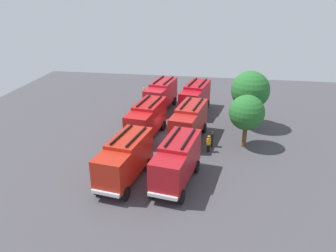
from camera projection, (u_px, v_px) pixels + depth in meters
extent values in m
plane|color=#423F44|center=(168.00, 138.00, 36.91)|extent=(54.88, 54.88, 0.00)
cube|color=#AF1722|center=(155.00, 100.00, 42.58)|extent=(2.56, 2.81, 2.60)
cube|color=#8C9EAD|center=(152.00, 100.00, 41.53)|extent=(0.40, 2.11, 1.46)
cube|color=#AF1722|center=(164.00, 91.00, 45.59)|extent=(5.13, 3.21, 2.90)
cube|color=black|center=(168.00, 80.00, 44.78)|extent=(4.29, 0.78, 0.12)
cube|color=black|center=(159.00, 79.00, 45.17)|extent=(4.29, 0.78, 0.12)
cube|color=silver|center=(152.00, 111.00, 41.97)|extent=(0.56, 2.38, 0.28)
cylinder|color=black|center=(163.00, 113.00, 42.66)|extent=(1.14, 0.51, 1.10)
cylinder|color=black|center=(146.00, 111.00, 43.34)|extent=(1.14, 0.51, 1.10)
cylinder|color=black|center=(174.00, 101.00, 46.95)|extent=(1.14, 0.51, 1.10)
cylinder|color=black|center=(158.00, 99.00, 47.64)|extent=(1.14, 0.51, 1.10)
cube|color=#AE1515|center=(138.00, 127.00, 34.30)|extent=(2.52, 2.77, 2.60)
cube|color=#8C9EAD|center=(134.00, 128.00, 33.25)|extent=(0.37, 2.12, 1.46)
cube|color=#AE1515|center=(150.00, 114.00, 37.32)|extent=(5.09, 3.12, 2.90)
cube|color=black|center=(155.00, 101.00, 36.53)|extent=(4.30, 0.70, 0.12)
cube|color=black|center=(144.00, 100.00, 36.90)|extent=(4.30, 0.70, 0.12)
cube|color=silver|center=(134.00, 142.00, 33.68)|extent=(0.52, 2.38, 0.28)
cylinder|color=black|center=(149.00, 143.00, 34.40)|extent=(1.14, 0.50, 1.10)
cylinder|color=black|center=(128.00, 140.00, 35.04)|extent=(1.14, 0.50, 1.10)
cylinder|color=black|center=(163.00, 125.00, 38.72)|extent=(1.14, 0.50, 1.10)
cylinder|color=black|center=(144.00, 123.00, 39.36)|extent=(1.14, 0.50, 1.10)
cube|color=#AD2314|center=(112.00, 173.00, 25.89)|extent=(2.56, 2.81, 2.60)
cube|color=#8C9EAD|center=(105.00, 176.00, 24.85)|extent=(0.40, 2.11, 1.46)
cube|color=#AD2314|center=(130.00, 151.00, 28.90)|extent=(5.13, 3.20, 2.90)
cube|color=black|center=(137.00, 136.00, 28.10)|extent=(4.29, 0.78, 0.12)
cube|color=black|center=(122.00, 134.00, 28.49)|extent=(4.29, 0.78, 0.12)
cube|color=silver|center=(105.00, 194.00, 25.29)|extent=(0.56, 2.38, 0.28)
cylinder|color=black|center=(126.00, 194.00, 25.97)|extent=(1.14, 0.51, 1.10)
cylinder|color=black|center=(98.00, 188.00, 26.66)|extent=(1.14, 0.51, 1.10)
cylinder|color=black|center=(148.00, 164.00, 30.27)|extent=(1.14, 0.51, 1.10)
cylinder|color=black|center=(124.00, 160.00, 30.96)|extent=(1.14, 0.51, 1.10)
cube|color=#AB0F19|center=(190.00, 103.00, 41.50)|extent=(2.61, 2.85, 2.60)
cube|color=#8C9EAD|center=(188.00, 103.00, 40.46)|extent=(0.46, 2.11, 1.46)
cube|color=#AB0F19|center=(197.00, 94.00, 44.48)|extent=(5.17, 3.32, 2.90)
cube|color=black|center=(203.00, 83.00, 43.66)|extent=(4.27, 0.89, 0.12)
cube|color=black|center=(193.00, 82.00, 44.09)|extent=(4.27, 0.89, 0.12)
cube|color=silver|center=(187.00, 115.00, 40.90)|extent=(0.62, 2.37, 0.28)
cylinder|color=black|center=(198.00, 116.00, 41.55)|extent=(1.14, 0.54, 1.10)
cylinder|color=black|center=(180.00, 114.00, 42.29)|extent=(1.14, 0.54, 1.10)
cylinder|color=black|center=(208.00, 104.00, 45.81)|extent=(1.14, 0.54, 1.10)
cylinder|color=black|center=(191.00, 102.00, 46.55)|extent=(1.14, 0.54, 1.10)
cube|color=#A81D19|center=(183.00, 130.00, 33.61)|extent=(2.58, 2.83, 2.60)
cube|color=#8C9EAD|center=(180.00, 131.00, 32.57)|extent=(0.43, 2.11, 1.46)
cube|color=#A81D19|center=(192.00, 117.00, 36.61)|extent=(5.15, 3.26, 2.90)
cube|color=black|center=(198.00, 104.00, 35.79)|extent=(4.28, 0.83, 0.12)
cube|color=black|center=(186.00, 103.00, 36.20)|extent=(4.28, 0.83, 0.12)
cube|color=silver|center=(179.00, 145.00, 33.01)|extent=(0.59, 2.38, 0.28)
cylinder|color=black|center=(193.00, 146.00, 33.68)|extent=(1.14, 0.53, 1.10)
cylinder|color=black|center=(171.00, 143.00, 34.39)|extent=(1.14, 0.53, 1.10)
cylinder|color=black|center=(204.00, 128.00, 37.95)|extent=(1.14, 0.53, 1.10)
cylinder|color=black|center=(184.00, 126.00, 38.67)|extent=(1.14, 0.53, 1.10)
cube|color=#A3151C|center=(167.00, 175.00, 25.53)|extent=(2.57, 2.81, 2.60)
cube|color=#8C9EAD|center=(163.00, 179.00, 24.49)|extent=(0.41, 2.11, 1.46)
cube|color=#A3151C|center=(180.00, 154.00, 28.53)|extent=(5.13, 3.22, 2.90)
cube|color=black|center=(189.00, 138.00, 27.73)|extent=(4.29, 0.80, 0.12)
cube|color=black|center=(173.00, 136.00, 28.13)|extent=(4.29, 0.80, 0.12)
cube|color=silver|center=(162.00, 197.00, 24.92)|extent=(0.57, 2.38, 0.28)
cylinder|color=black|center=(181.00, 197.00, 25.61)|extent=(1.14, 0.52, 1.10)
cylinder|color=black|center=(152.00, 191.00, 26.30)|extent=(1.14, 0.52, 1.10)
cylinder|color=black|center=(197.00, 166.00, 29.90)|extent=(1.14, 0.52, 1.10)
cylinder|color=black|center=(171.00, 162.00, 30.59)|extent=(1.14, 0.52, 1.10)
cylinder|color=black|center=(212.00, 143.00, 34.79)|extent=(0.16, 0.16, 0.80)
cylinder|color=black|center=(212.00, 144.00, 34.60)|extent=(0.16, 0.16, 0.80)
cube|color=black|center=(212.00, 137.00, 34.40)|extent=(0.42, 0.25, 0.70)
sphere|color=beige|center=(212.00, 133.00, 34.23)|extent=(0.23, 0.23, 0.23)
cylinder|color=black|center=(213.00, 132.00, 34.19)|extent=(0.28, 0.28, 0.07)
cylinder|color=black|center=(209.00, 148.00, 33.66)|extent=(0.16, 0.16, 0.81)
cylinder|color=black|center=(208.00, 149.00, 33.53)|extent=(0.16, 0.16, 0.81)
cube|color=orange|center=(209.00, 141.00, 33.30)|extent=(0.48, 0.45, 0.70)
sphere|color=brown|center=(209.00, 137.00, 33.12)|extent=(0.23, 0.23, 0.23)
cylinder|color=orange|center=(209.00, 136.00, 33.08)|extent=(0.29, 0.29, 0.07)
cylinder|color=black|center=(143.00, 97.00, 49.10)|extent=(0.16, 0.16, 0.84)
cylinder|color=black|center=(145.00, 97.00, 49.08)|extent=(0.16, 0.16, 0.84)
cube|color=gold|center=(144.00, 92.00, 48.79)|extent=(0.27, 0.44, 0.73)
sphere|color=tan|center=(144.00, 89.00, 48.60)|extent=(0.24, 0.24, 0.24)
cylinder|color=gold|center=(144.00, 88.00, 48.56)|extent=(0.29, 0.29, 0.07)
cylinder|color=brown|center=(246.00, 116.00, 40.18)|extent=(0.43, 0.43, 2.14)
sphere|color=#236628|center=(248.00, 96.00, 39.20)|extent=(3.43, 3.43, 3.43)
cylinder|color=brown|center=(248.00, 117.00, 39.05)|extent=(0.55, 0.55, 2.74)
sphere|color=#236628|center=(250.00, 90.00, 37.80)|extent=(4.38, 4.38, 4.38)
cylinder|color=brown|center=(244.00, 137.00, 34.48)|extent=(0.45, 0.45, 2.25)
sphere|color=#236628|center=(247.00, 113.00, 33.45)|extent=(3.60, 3.60, 3.60)
cone|color=#F2600C|center=(140.00, 118.00, 41.57)|extent=(0.43, 0.43, 0.61)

